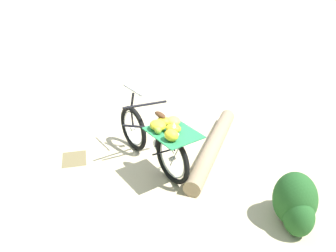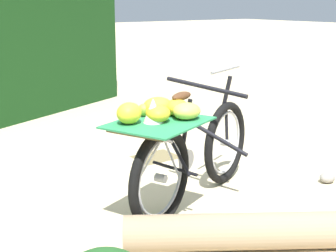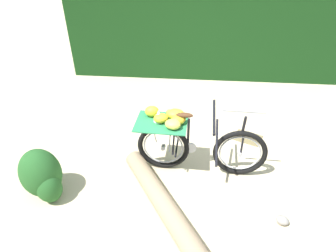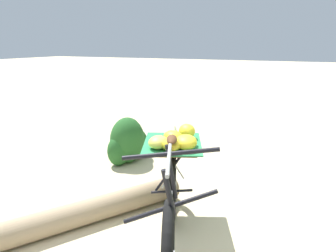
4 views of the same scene
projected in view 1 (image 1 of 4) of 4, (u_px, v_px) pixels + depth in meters
ground_plane at (135, 166)px, 5.16m from camera, size 60.00×60.00×0.00m
bicycle at (156, 138)px, 4.89m from camera, size 1.76×0.99×1.03m
fallen_log at (213, 146)px, 5.43m from camera, size 2.06×1.45×0.24m
shrub_cluster at (295, 203)px, 3.99m from camera, size 0.71×0.48×0.67m
path_stone at (159, 122)px, 6.33m from camera, size 0.15×0.12×0.09m
leaf_litter_patch at (74, 159)px, 5.33m from camera, size 0.44×0.36×0.01m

